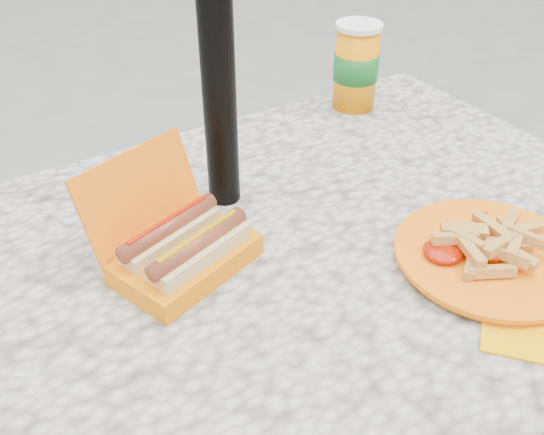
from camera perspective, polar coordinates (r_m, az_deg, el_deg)
picnic_table at (r=0.94m, az=0.51°, el=-8.19°), size 1.20×0.80×0.75m
hotdog_box at (r=0.83m, az=-8.51°, el=-2.77°), size 0.23×0.22×0.15m
fries_plate at (r=0.89m, az=20.22°, el=-3.59°), size 0.29×0.40×0.05m
soda_cup at (r=1.26m, az=7.91°, el=13.94°), size 0.09×0.09×0.17m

